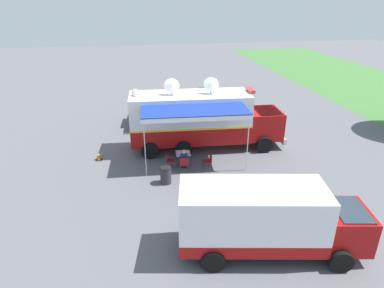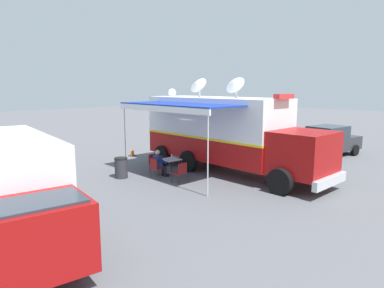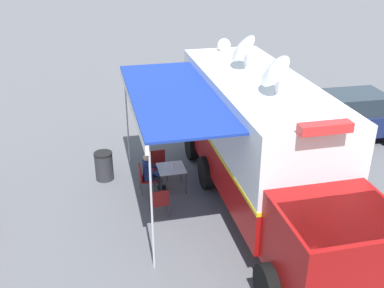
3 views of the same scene
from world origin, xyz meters
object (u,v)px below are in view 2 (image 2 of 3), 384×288
car_far_corner (234,136)px  folding_chair_spare_by_truck (181,171)px  trash_bin (121,168)px  traffic_cone (132,151)px  folding_table (170,160)px  support_truck (11,188)px  folding_chair_at_table (156,166)px  command_truck (226,131)px  water_bottle (172,157)px  folding_chair_beside_table (155,162)px  car_behind_truck (328,141)px  seated_responder (159,163)px

car_far_corner → folding_chair_spare_by_truck: bearing=21.1°
trash_bin → traffic_cone: bearing=-133.0°
folding_table → support_truck: 7.75m
folding_chair_at_table → command_truck: bearing=151.6°
water_bottle → folding_chair_beside_table: 0.99m
folding_chair_at_table → folding_chair_beside_table: bearing=-127.3°
water_bottle → car_behind_truck: size_ratio=0.05×
water_bottle → folding_chair_at_table: bearing=-8.9°
seated_responder → folding_table: bearing=174.0°
folding_table → folding_chair_at_table: 0.82m
folding_chair_at_table → folding_chair_beside_table: same height
seated_responder → trash_bin: 1.70m
folding_chair_at_table → folding_table: bearing=174.6°
command_truck → trash_bin: size_ratio=10.57×
seated_responder → trash_bin: (1.25, -1.13, -0.20)m
command_truck → folding_table: 2.96m
trash_bin → support_truck: bearing=28.8°
folding_chair_spare_by_truck → car_far_corner: 8.50m
folding_chair_at_table → support_truck: (6.68, 1.96, 0.87)m
seated_responder → traffic_cone: bearing=-114.0°
folding_chair_spare_by_truck → traffic_cone: 6.50m
folding_chair_beside_table → command_truck: bearing=135.1°
command_truck → water_bottle: bearing=-34.6°
command_truck → car_behind_truck: (-7.14, 2.02, -1.07)m
command_truck → folding_chair_beside_table: bearing=-44.9°
folding_table → car_behind_truck: bearing=159.1°
water_bottle → folding_table: bearing=-54.2°
folding_table → folding_chair_spare_by_truck: (0.66, 1.32, -0.16)m
folding_table → water_bottle: 0.18m
folding_chair_at_table → folding_chair_spare_by_truck: (-0.13, 1.40, 0.00)m
folding_chair_beside_table → car_behind_truck: 10.51m
water_bottle → support_truck: support_truck is taller
command_truck → folding_chair_at_table: 3.68m
command_truck → seated_responder: bearing=-29.8°
trash_bin → car_behind_truck: car_behind_truck is taller
command_truck → trash_bin: 5.10m
folding_table → folding_chair_beside_table: folding_chair_beside_table is taller
command_truck → car_behind_truck: 7.50m
traffic_cone → car_far_corner: (-5.75, 3.06, 0.60)m
support_truck → car_far_corner: (-14.73, -3.62, -0.51)m
folding_table → traffic_cone: 5.04m
water_bottle → folding_chair_spare_by_truck: bearing=60.9°
folding_chair_spare_by_truck → support_truck: size_ratio=0.12×
folding_chair_beside_table → car_behind_truck: (-9.53, 4.41, 0.37)m
trash_bin → traffic_cone: size_ratio=1.57×
car_behind_truck → traffic_cone: bearing=-46.9°
support_truck → water_bottle: bearing=-166.3°
car_behind_truck → folding_chair_beside_table: bearing=-24.8°
folding_table → car_behind_truck: 9.98m
folding_table → water_bottle: size_ratio=3.78×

